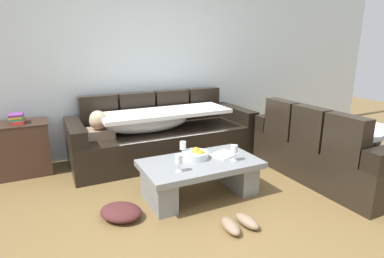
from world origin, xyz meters
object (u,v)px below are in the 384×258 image
(coffee_table, at_px, (200,174))
(wine_glass_far_back, at_px, (183,146))
(couch_near_window, at_px, (330,150))
(side_cabinet, at_px, (18,149))
(fruit_bowl, at_px, (195,155))
(couch_along_wall, at_px, (161,135))
(open_magazine, at_px, (224,155))
(book_stack_on_cabinet, at_px, (17,119))
(crumpled_garment, at_px, (121,212))
(wine_glass_near_right, at_px, (234,150))
(pair_of_shoes, at_px, (239,224))
(wine_glass_near_left, at_px, (179,160))

(coffee_table, height_order, wine_glass_far_back, wine_glass_far_back)
(couch_near_window, distance_m, side_cabinet, 3.71)
(coffee_table, bearing_deg, fruit_bowl, 93.27)
(couch_along_wall, xyz_separation_m, couch_near_window, (1.56, -1.46, 0.01))
(wine_glass_far_back, distance_m, open_magazine, 0.45)
(couch_near_window, height_order, side_cabinet, couch_near_window)
(coffee_table, height_order, book_stack_on_cabinet, book_stack_on_cabinet)
(wine_glass_far_back, distance_m, crumpled_garment, 0.92)
(wine_glass_near_right, bearing_deg, side_cabinet, 142.16)
(couch_near_window, bearing_deg, couch_along_wall, 46.80)
(side_cabinet, bearing_deg, wine_glass_far_back, -37.57)
(coffee_table, relative_size, pair_of_shoes, 3.74)
(couch_near_window, xyz_separation_m, wine_glass_near_left, (-1.89, 0.10, 0.16))
(couch_along_wall, xyz_separation_m, crumpled_garment, (-0.89, -1.30, -0.27))
(couch_along_wall, distance_m, couch_near_window, 2.14)
(fruit_bowl, relative_size, open_magazine, 1.00)
(wine_glass_far_back, height_order, crumpled_garment, wine_glass_far_back)
(couch_near_window, distance_m, pair_of_shoes, 1.66)
(coffee_table, bearing_deg, crumpled_garment, -174.54)
(wine_glass_far_back, bearing_deg, book_stack_on_cabinet, 141.89)
(couch_near_window, bearing_deg, coffee_table, 81.19)
(fruit_bowl, bearing_deg, couch_near_window, -12.11)
(wine_glass_near_left, height_order, crumpled_garment, wine_glass_near_left)
(side_cabinet, bearing_deg, open_magazine, -34.52)
(book_stack_on_cabinet, bearing_deg, wine_glass_near_left, -49.14)
(wine_glass_far_back, relative_size, open_magazine, 0.59)
(couch_near_window, distance_m, book_stack_on_cabinet, 3.69)
(wine_glass_near_right, bearing_deg, book_stack_on_cabinet, 141.73)
(crumpled_garment, bearing_deg, wine_glass_near_left, -6.68)
(fruit_bowl, height_order, wine_glass_near_right, wine_glass_near_right)
(wine_glass_near_left, bearing_deg, book_stack_on_cabinet, 130.86)
(wine_glass_far_back, bearing_deg, pair_of_shoes, -82.49)
(coffee_table, height_order, pair_of_shoes, coffee_table)
(side_cabinet, bearing_deg, book_stack_on_cabinet, -8.96)
(side_cabinet, bearing_deg, wine_glass_near_right, -37.84)
(couch_near_window, xyz_separation_m, fruit_bowl, (-1.60, 0.34, 0.09))
(fruit_bowl, height_order, book_stack_on_cabinet, book_stack_on_cabinet)
(wine_glass_far_back, xyz_separation_m, pair_of_shoes, (0.12, -0.90, -0.45))
(couch_near_window, distance_m, wine_glass_near_right, 1.28)
(side_cabinet, distance_m, pair_of_shoes, 2.76)
(coffee_table, relative_size, open_magazine, 4.29)
(side_cabinet, xyz_separation_m, crumpled_garment, (0.85, -1.52, -0.26))
(pair_of_shoes, bearing_deg, couch_along_wall, 89.59)
(coffee_table, distance_m, wine_glass_far_back, 0.34)
(couch_near_window, bearing_deg, book_stack_on_cabinet, 62.71)
(fruit_bowl, bearing_deg, book_stack_on_cabinet, 141.17)
(wine_glass_near_left, distance_m, open_magazine, 0.66)
(couch_along_wall, distance_m, coffee_table, 1.22)
(wine_glass_near_left, distance_m, wine_glass_far_back, 0.40)
(fruit_bowl, height_order, open_magazine, fruit_bowl)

